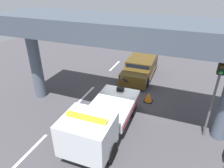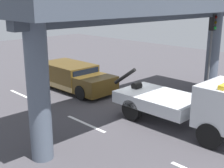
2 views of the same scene
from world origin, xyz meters
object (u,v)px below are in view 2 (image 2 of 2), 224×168
Objects in this scene: traffic_light_near at (212,37)px; traffic_cone_orange at (138,92)px; tow_truck_white at (197,104)px; towed_van_green at (74,77)px.

traffic_light_near is 5.26m from traffic_cone_orange.
tow_truck_white reaches higher than towed_van_green.
traffic_light_near reaches higher than traffic_cone_orange.
traffic_light_near is at bearing 113.88° from tow_truck_white.
traffic_light_near reaches higher than tow_truck_white.
towed_van_green is at bearing -157.50° from traffic_cone_orange.
traffic_light_near is (6.20, 5.22, 2.59)m from towed_van_green.
traffic_cone_orange is (-4.63, 1.59, -0.86)m from tow_truck_white.
tow_truck_white is at bearing 0.10° from towed_van_green.
traffic_light_near reaches higher than towed_van_green.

